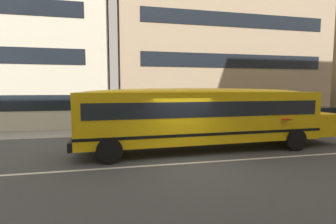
# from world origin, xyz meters

# --- Properties ---
(ground_plane) EXTENTS (400.00, 400.00, 0.00)m
(ground_plane) POSITION_xyz_m (0.00, 0.00, 0.00)
(ground_plane) COLOR #424244
(sidewalk_far) EXTENTS (120.00, 3.00, 0.01)m
(sidewalk_far) POSITION_xyz_m (0.00, 7.95, 0.01)
(sidewalk_far) COLOR gray
(sidewalk_far) RESTS_ON ground_plane
(lane_centreline) EXTENTS (110.00, 0.16, 0.01)m
(lane_centreline) POSITION_xyz_m (0.00, 0.00, 0.00)
(lane_centreline) COLOR silver
(lane_centreline) RESTS_ON ground_plane
(school_bus) EXTENTS (13.13, 3.12, 2.92)m
(school_bus) POSITION_xyz_m (1.50, 1.99, 1.73)
(school_bus) COLOR yellow
(school_bus) RESTS_ON ground_plane
(parked_car_grey_mid_block) EXTENTS (3.96, 2.00, 1.64)m
(parked_car_grey_mid_block) POSITION_xyz_m (10.95, 5.43, 0.84)
(parked_car_grey_mid_block) COLOR gray
(parked_car_grey_mid_block) RESTS_ON ground_plane
(apartment_block_far_centre) EXTENTS (18.39, 11.08, 19.70)m
(apartment_block_far_centre) POSITION_xyz_m (6.91, 14.96, 9.85)
(apartment_block_far_centre) COLOR tan
(apartment_block_far_centre) RESTS_ON ground_plane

